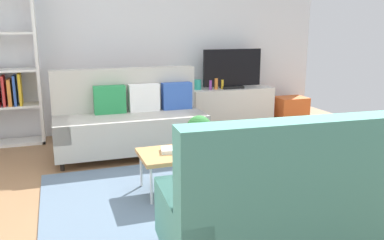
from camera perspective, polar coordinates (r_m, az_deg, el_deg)
The scene contains 15 objects.
ground_plane at distance 4.08m, azimuth -0.51°, elevation -10.52°, with size 7.68×7.68×0.00m, color #936B47.
wall_far at distance 6.46m, azimuth -8.59°, elevation 11.39°, with size 6.40×0.12×2.90m, color silver.
area_rug at distance 4.01m, azimuth 0.53°, elevation -10.89°, with size 2.90×2.20×0.01m, color slate.
couch_beige at distance 5.28m, azimuth -8.81°, elevation 0.04°, with size 1.90×0.85×1.10m.
couch_green at distance 2.97m, azimuth 14.85°, elevation -11.14°, with size 1.94×0.95×1.10m.
coffee_table at distance 4.06m, azimuth 0.27°, elevation -4.72°, with size 1.10×0.56×0.42m.
tv_console at distance 6.74m, azimuth 5.56°, elevation 1.86°, with size 1.40×0.44×0.64m, color silver.
tv at distance 6.62m, azimuth 5.75°, elevation 7.19°, with size 1.00×0.20×0.64m.
storage_trunk at distance 7.19m, azimuth 13.88°, elevation 1.44°, with size 0.52×0.40×0.44m, color orange.
potted_plant at distance 4.09m, azimuth 1.04°, elevation -1.44°, with size 0.26×0.26×0.34m.
table_book_0 at distance 4.01m, azimuth -2.68°, elevation -4.28°, with size 0.24×0.18×0.04m, color silver.
vase_0 at distance 6.50m, azimuth 0.77°, elevation 5.07°, with size 0.13×0.13×0.16m, color #33B29E.
bottle_0 at distance 6.48m, azimuth 2.64°, elevation 5.01°, with size 0.05×0.05×0.15m, color purple.
bottle_1 at distance 6.52m, azimuth 3.45°, elevation 5.18°, with size 0.06×0.06×0.18m, color orange.
bottle_2 at distance 6.56m, azimuth 4.34°, elevation 5.09°, with size 0.05×0.05×0.15m, color gold.
Camera 1 is at (-1.18, -3.54, 1.65)m, focal length 37.44 mm.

